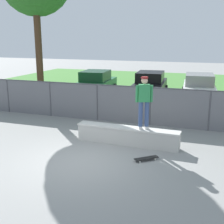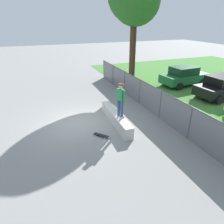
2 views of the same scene
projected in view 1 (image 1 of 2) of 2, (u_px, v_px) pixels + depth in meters
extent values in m
plane|color=gray|center=(79.00, 161.00, 9.36)|extent=(80.00, 80.00, 0.00)
cube|color=#478438|center=(162.00, 87.00, 23.06)|extent=(29.36, 20.00, 0.02)
cube|color=#B7B5AD|center=(127.00, 137.00, 10.80)|extent=(3.75, 0.55, 0.59)
cube|color=silver|center=(127.00, 128.00, 10.72)|extent=(3.79, 0.60, 0.06)
cube|color=beige|center=(140.00, 127.00, 10.52)|extent=(0.20, 0.28, 0.10)
cube|color=beige|center=(146.00, 127.00, 10.54)|extent=(0.20, 0.28, 0.10)
cylinder|color=#384C7A|center=(141.00, 114.00, 10.38)|extent=(0.15, 0.15, 0.88)
cylinder|color=#384C7A|center=(147.00, 114.00, 10.39)|extent=(0.15, 0.15, 0.88)
cube|color=#2D8C4C|center=(144.00, 93.00, 10.20)|extent=(0.44, 0.35, 0.60)
cylinder|color=#2D8C4C|center=(137.00, 94.00, 10.19)|extent=(0.10, 0.10, 0.58)
cylinder|color=#2D8C4C|center=(151.00, 94.00, 10.22)|extent=(0.10, 0.10, 0.58)
sphere|color=beige|center=(145.00, 81.00, 10.10)|extent=(0.22, 0.22, 0.22)
cylinder|color=maroon|center=(145.00, 78.00, 10.07)|extent=(0.23, 0.23, 0.06)
cube|color=maroon|center=(144.00, 78.00, 10.20)|extent=(0.23, 0.19, 0.02)
cube|color=black|center=(146.00, 158.00, 9.42)|extent=(0.73, 0.68, 0.02)
cube|color=#B2B2B7|center=(154.00, 157.00, 9.53)|extent=(0.14, 0.14, 0.02)
cube|color=#B2B2B7|center=(139.00, 160.00, 9.33)|extent=(0.14, 0.14, 0.02)
cylinder|color=silver|center=(155.00, 159.00, 9.46)|extent=(0.06, 0.06, 0.05)
cylinder|color=silver|center=(153.00, 157.00, 9.61)|extent=(0.06, 0.06, 0.05)
cylinder|color=silver|center=(140.00, 162.00, 9.26)|extent=(0.06, 0.06, 0.05)
cylinder|color=silver|center=(138.00, 160.00, 9.41)|extent=(0.06, 0.06, 0.05)
cylinder|color=#4C4C51|center=(8.00, 96.00, 15.38)|extent=(0.07, 0.07, 1.71)
cylinder|color=#4C4C51|center=(50.00, 99.00, 14.60)|extent=(0.07, 0.07, 1.71)
cylinder|color=#4C4C51|center=(97.00, 102.00, 13.81)|extent=(0.07, 0.07, 1.71)
cylinder|color=#4C4C51|center=(150.00, 106.00, 13.02)|extent=(0.07, 0.07, 1.71)
cylinder|color=#4C4C51|center=(209.00, 111.00, 12.24)|extent=(0.07, 0.07, 1.71)
cylinder|color=#4C4C51|center=(123.00, 86.00, 13.22)|extent=(17.36, 0.05, 0.05)
cube|color=slate|center=(123.00, 104.00, 13.42)|extent=(17.36, 0.01, 1.71)
cylinder|color=#47301E|center=(40.00, 60.00, 15.85)|extent=(0.32, 0.32, 5.25)
cylinder|color=#47301E|center=(39.00, 58.00, 15.52)|extent=(0.32, 0.32, 5.47)
cube|color=#1E6638|center=(96.00, 86.00, 19.79)|extent=(2.13, 4.33, 0.70)
cube|color=#10381E|center=(95.00, 76.00, 19.48)|extent=(1.76, 2.22, 0.64)
cylinder|color=black|center=(90.00, 87.00, 21.32)|extent=(0.27, 0.66, 0.64)
cylinder|color=black|center=(114.00, 88.00, 20.88)|extent=(0.27, 0.66, 0.64)
cylinder|color=black|center=(77.00, 94.00, 18.87)|extent=(0.27, 0.66, 0.64)
cylinder|color=black|center=(104.00, 95.00, 18.43)|extent=(0.27, 0.66, 0.64)
cube|color=black|center=(150.00, 87.00, 19.21)|extent=(2.13, 4.33, 0.70)
cube|color=black|center=(150.00, 77.00, 18.91)|extent=(1.76, 2.22, 0.64)
cylinder|color=black|center=(140.00, 89.00, 20.74)|extent=(0.27, 0.66, 0.64)
cylinder|color=black|center=(166.00, 90.00, 20.30)|extent=(0.27, 0.66, 0.64)
cylinder|color=black|center=(133.00, 95.00, 18.29)|extent=(0.27, 0.66, 0.64)
cylinder|color=black|center=(162.00, 97.00, 17.85)|extent=(0.27, 0.66, 0.64)
cube|color=silver|center=(199.00, 90.00, 18.09)|extent=(2.13, 4.33, 0.70)
cube|color=gray|center=(199.00, 79.00, 17.79)|extent=(1.76, 2.22, 0.64)
cylinder|color=black|center=(184.00, 91.00, 19.62)|extent=(0.27, 0.66, 0.64)
cylinder|color=black|center=(212.00, 93.00, 19.18)|extent=(0.27, 0.66, 0.64)
cylinder|color=black|center=(182.00, 99.00, 17.18)|extent=(0.27, 0.66, 0.64)
cylinder|color=black|center=(215.00, 101.00, 16.74)|extent=(0.27, 0.66, 0.64)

